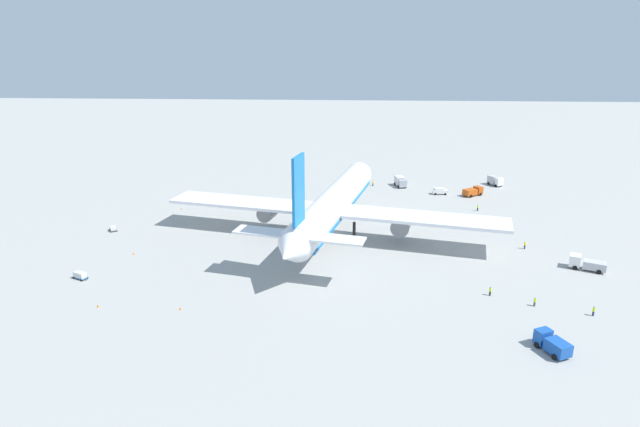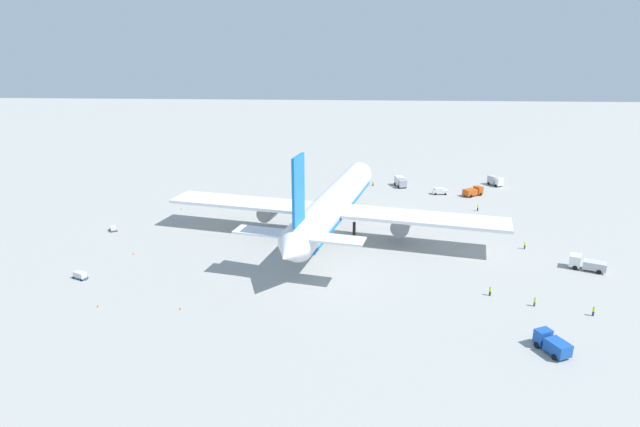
{
  "view_description": "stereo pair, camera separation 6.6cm",
  "coord_description": "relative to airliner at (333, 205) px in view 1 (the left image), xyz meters",
  "views": [
    {
      "loc": [
        -116.8,
        -3.85,
        43.22
      ],
      "look_at": [
        -0.63,
        3.29,
        5.02
      ],
      "focal_mm": 29.37,
      "sensor_mm": 36.0,
      "label": 1
    },
    {
      "loc": [
        -116.8,
        -3.91,
        43.22
      ],
      "look_at": [
        -0.63,
        3.29,
        5.02
      ],
      "focal_mm": 29.37,
      "sensor_mm": 36.0,
      "label": 2
    }
  ],
  "objects": [
    {
      "name": "airliner",
      "position": [
        0.0,
        0.0,
        0.0
      ],
      "size": [
        68.84,
        78.74,
        24.05
      ],
      "color": "white",
      "rests_on": "ground"
    },
    {
      "name": "service_van",
      "position": [
        36.47,
        -30.51,
        -6.4
      ],
      "size": [
        2.15,
        4.47,
        1.97
      ],
      "color": "white",
      "rests_on": "ground"
    },
    {
      "name": "traffic_cone_0",
      "position": [
        -37.94,
        38.89,
        -7.16
      ],
      "size": [
        0.36,
        0.36,
        0.55
      ],
      "primitive_type": "cone",
      "color": "orange",
      "rests_on": "ground"
    },
    {
      "name": "ground_worker_2",
      "position": [
        -29.37,
        -29.29,
        -6.58
      ],
      "size": [
        0.42,
        0.42,
        1.69
      ],
      "color": "black",
      "rests_on": "ground"
    },
    {
      "name": "ground_plane",
      "position": [
        1.22,
        -0.2,
        -7.44
      ],
      "size": [
        600.0,
        600.0,
        0.0
      ],
      "primitive_type": "plane",
      "color": "#9E9E99"
    },
    {
      "name": "ground_worker_1",
      "position": [
        44.86,
        -10.94,
        -6.59
      ],
      "size": [
        0.53,
        0.53,
        1.67
      ],
      "color": "black",
      "rests_on": "ground"
    },
    {
      "name": "service_truck_1",
      "position": [
        47.75,
        -49.49,
        -5.81
      ],
      "size": [
        5.33,
        4.4,
        2.92
      ],
      "color": "white",
      "rests_on": "ground"
    },
    {
      "name": "service_truck_4",
      "position": [
        -16.76,
        -51.14,
        -6.08
      ],
      "size": [
        4.98,
        7.09,
        2.75
      ],
      "color": "white",
      "rests_on": "ground"
    },
    {
      "name": "traffic_cone_2",
      "position": [
        17.02,
        41.82,
        -7.16
      ],
      "size": [
        0.36,
        0.36,
        0.55
      ],
      "primitive_type": "cone",
      "color": "orange",
      "rests_on": "ground"
    },
    {
      "name": "baggage_cart_1",
      "position": [
        -27.09,
        47.52,
        -6.68
      ],
      "size": [
        2.46,
        3.46,
        1.38
      ],
      "color": "#26598C",
      "rests_on": "ground"
    },
    {
      "name": "traffic_cone_1",
      "position": [
        -14.81,
        42.1,
        -7.16
      ],
      "size": [
        0.36,
        0.36,
        0.55
      ],
      "primitive_type": "cone",
      "color": "orange",
      "rests_on": "ground"
    },
    {
      "name": "service_truck_2",
      "position": [
        35.56,
        -40.07,
        -6.1
      ],
      "size": [
        5.52,
        6.51,
        2.51
      ],
      "color": "#BF4C14",
      "rests_on": "ground"
    },
    {
      "name": "traffic_cone_3",
      "position": [
        -37.95,
        24.49,
        -7.16
      ],
      "size": [
        0.36,
        0.36,
        0.55
      ],
      "primitive_type": "cone",
      "color": "orange",
      "rests_on": "ground"
    },
    {
      "name": "ground_worker_0",
      "position": [
        -35.77,
        -44.58,
        -6.57
      ],
      "size": [
        0.51,
        0.51,
        1.7
      ],
      "color": "navy",
      "rests_on": "ground"
    },
    {
      "name": "service_truck_3",
      "position": [
        -47.07,
        -33.83,
        -6.04
      ],
      "size": [
        5.87,
        4.43,
        2.66
      ],
      "color": "#194CA5",
      "rests_on": "ground"
    },
    {
      "name": "baggage_cart_0",
      "position": [
        -0.59,
        52.92,
        -6.79
      ],
      "size": [
        2.79,
        2.39,
        1.17
      ],
      "color": "#595B60",
      "rests_on": "ground"
    },
    {
      "name": "ground_worker_4",
      "position": [
        20.75,
        -38.2,
        -6.54
      ],
      "size": [
        0.53,
        0.53,
        1.76
      ],
      "color": "black",
      "rests_on": "ground"
    },
    {
      "name": "ground_worker_3",
      "position": [
        -32.96,
        -35.95,
        -6.61
      ],
      "size": [
        0.51,
        0.51,
        1.63
      ],
      "color": "#3F3F47",
      "rests_on": "ground"
    },
    {
      "name": "service_truck_0",
      "position": [
        44.83,
        -19.48,
        -5.81
      ],
      "size": [
        6.13,
        3.69,
        3.0
      ],
      "color": "#999EA5",
      "rests_on": "ground"
    },
    {
      "name": "ground_worker_5",
      "position": [
        -6.28,
        -42.4,
        -6.52
      ],
      "size": [
        0.54,
        0.54,
        1.79
      ],
      "color": "navy",
      "rests_on": "ground"
    }
  ]
}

